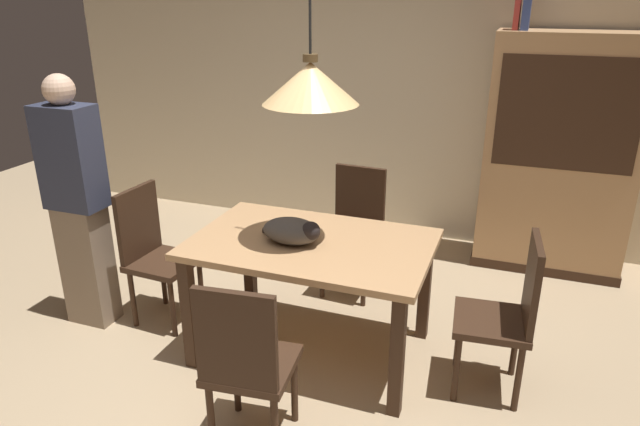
{
  "coord_description": "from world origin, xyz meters",
  "views": [
    {
      "loc": [
        1.13,
        -2.28,
        2.11
      ],
      "look_at": [
        0.01,
        0.75,
        0.85
      ],
      "focal_mm": 31.91,
      "sensor_mm": 36.0,
      "label": 1
    }
  ],
  "objects_px": {
    "cat_sleeping": "(293,231)",
    "person_standing": "(78,205)",
    "dining_table": "(311,257)",
    "book_blue_wide": "(526,12)",
    "book_red_tall": "(518,9)",
    "chair_far_back": "(355,225)",
    "chair_right_side": "(508,311)",
    "pendant_lamp": "(310,83)",
    "hutch_bookcase": "(558,161)",
    "chair_near_front": "(246,361)",
    "chair_left_side": "(153,250)"
  },
  "relations": [
    {
      "from": "pendant_lamp",
      "to": "person_standing",
      "type": "distance_m",
      "value": 1.75
    },
    {
      "from": "dining_table",
      "to": "hutch_bookcase",
      "type": "height_order",
      "value": "hutch_bookcase"
    },
    {
      "from": "dining_table",
      "to": "chair_far_back",
      "type": "distance_m",
      "value": 0.89
    },
    {
      "from": "dining_table",
      "to": "chair_far_back",
      "type": "xyz_separation_m",
      "value": [
        0.0,
        0.88,
        -0.14
      ]
    },
    {
      "from": "dining_table",
      "to": "book_blue_wide",
      "type": "distance_m",
      "value": 2.42
    },
    {
      "from": "dining_table",
      "to": "person_standing",
      "type": "relative_size",
      "value": 0.84
    },
    {
      "from": "dining_table",
      "to": "chair_left_side",
      "type": "height_order",
      "value": "chair_left_side"
    },
    {
      "from": "dining_table",
      "to": "person_standing",
      "type": "xyz_separation_m",
      "value": [
        -1.54,
        -0.17,
        0.19
      ]
    },
    {
      "from": "dining_table",
      "to": "person_standing",
      "type": "distance_m",
      "value": 1.56
    },
    {
      "from": "chair_right_side",
      "to": "chair_far_back",
      "type": "height_order",
      "value": "same"
    },
    {
      "from": "chair_far_back",
      "to": "cat_sleeping",
      "type": "xyz_separation_m",
      "value": [
        -0.09,
        -0.94,
        0.32
      ]
    },
    {
      "from": "book_blue_wide",
      "to": "chair_far_back",
      "type": "bearing_deg",
      "value": -137.95
    },
    {
      "from": "pendant_lamp",
      "to": "hutch_bookcase",
      "type": "height_order",
      "value": "pendant_lamp"
    },
    {
      "from": "chair_right_side",
      "to": "book_blue_wide",
      "type": "relative_size",
      "value": 3.88
    },
    {
      "from": "dining_table",
      "to": "chair_far_back",
      "type": "relative_size",
      "value": 1.51
    },
    {
      "from": "cat_sleeping",
      "to": "dining_table",
      "type": "bearing_deg",
      "value": 35.51
    },
    {
      "from": "book_red_tall",
      "to": "book_blue_wide",
      "type": "distance_m",
      "value": 0.07
    },
    {
      "from": "cat_sleeping",
      "to": "book_red_tall",
      "type": "bearing_deg",
      "value": 60.91
    },
    {
      "from": "chair_right_side",
      "to": "person_standing",
      "type": "xyz_separation_m",
      "value": [
        -2.66,
        -0.18,
        0.33
      ]
    },
    {
      "from": "chair_right_side",
      "to": "person_standing",
      "type": "bearing_deg",
      "value": -176.15
    },
    {
      "from": "chair_near_front",
      "to": "chair_left_side",
      "type": "height_order",
      "value": "same"
    },
    {
      "from": "chair_near_front",
      "to": "chair_right_side",
      "type": "bearing_deg",
      "value": 38.32
    },
    {
      "from": "dining_table",
      "to": "hutch_bookcase",
      "type": "relative_size",
      "value": 0.76
    },
    {
      "from": "chair_right_side",
      "to": "pendant_lamp",
      "type": "bearing_deg",
      "value": -179.64
    },
    {
      "from": "chair_right_side",
      "to": "book_red_tall",
      "type": "xyz_separation_m",
      "value": [
        -0.2,
        1.77,
        1.48
      ]
    },
    {
      "from": "chair_right_side",
      "to": "hutch_bookcase",
      "type": "xyz_separation_m",
      "value": [
        0.23,
        1.76,
        0.38
      ]
    },
    {
      "from": "person_standing",
      "to": "chair_far_back",
      "type": "bearing_deg",
      "value": 34.3
    },
    {
      "from": "hutch_bookcase",
      "to": "book_red_tall",
      "type": "bearing_deg",
      "value": 179.8
    },
    {
      "from": "chair_right_side",
      "to": "book_blue_wide",
      "type": "xyz_separation_m",
      "value": [
        -0.13,
        1.77,
        1.46
      ]
    },
    {
      "from": "pendant_lamp",
      "to": "chair_far_back",
      "type": "bearing_deg",
      "value": 89.73
    },
    {
      "from": "hutch_bookcase",
      "to": "person_standing",
      "type": "bearing_deg",
      "value": -146.16
    },
    {
      "from": "dining_table",
      "to": "pendant_lamp",
      "type": "bearing_deg",
      "value": 93.58
    },
    {
      "from": "book_blue_wide",
      "to": "person_standing",
      "type": "distance_m",
      "value": 3.39
    },
    {
      "from": "cat_sleeping",
      "to": "hutch_bookcase",
      "type": "distance_m",
      "value": 2.34
    },
    {
      "from": "dining_table",
      "to": "book_red_tall",
      "type": "distance_m",
      "value": 2.41
    },
    {
      "from": "cat_sleeping",
      "to": "person_standing",
      "type": "relative_size",
      "value": 0.24
    },
    {
      "from": "dining_table",
      "to": "book_blue_wide",
      "type": "relative_size",
      "value": 5.83
    },
    {
      "from": "person_standing",
      "to": "dining_table",
      "type": "bearing_deg",
      "value": 6.39
    },
    {
      "from": "chair_right_side",
      "to": "chair_near_front",
      "type": "bearing_deg",
      "value": -141.68
    },
    {
      "from": "chair_near_front",
      "to": "chair_left_side",
      "type": "distance_m",
      "value": 1.44
    },
    {
      "from": "dining_table",
      "to": "person_standing",
      "type": "bearing_deg",
      "value": -173.61
    },
    {
      "from": "chair_right_side",
      "to": "cat_sleeping",
      "type": "xyz_separation_m",
      "value": [
        -1.22,
        -0.07,
        0.32
      ]
    },
    {
      "from": "chair_left_side",
      "to": "pendant_lamp",
      "type": "xyz_separation_m",
      "value": [
        1.13,
        -0.0,
        1.15
      ]
    },
    {
      "from": "chair_left_side",
      "to": "cat_sleeping",
      "type": "distance_m",
      "value": 1.09
    },
    {
      "from": "book_red_tall",
      "to": "chair_far_back",
      "type": "bearing_deg",
      "value": -136.08
    },
    {
      "from": "book_red_tall",
      "to": "person_standing",
      "type": "distance_m",
      "value": 3.35
    },
    {
      "from": "chair_left_side",
      "to": "dining_table",
      "type": "bearing_deg",
      "value": -0.21
    },
    {
      "from": "hutch_bookcase",
      "to": "book_blue_wide",
      "type": "relative_size",
      "value": 7.71
    },
    {
      "from": "chair_near_front",
      "to": "person_standing",
      "type": "distance_m",
      "value": 1.73
    },
    {
      "from": "person_standing",
      "to": "chair_right_side",
      "type": "bearing_deg",
      "value": 3.85
    }
  ]
}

